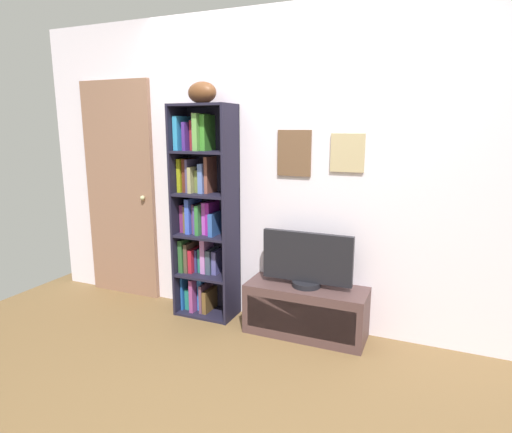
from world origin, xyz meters
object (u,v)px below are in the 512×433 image
(tv_stand, at_px, (306,310))
(television, at_px, (307,260))
(football, at_px, (202,93))
(bookshelf, at_px, (202,215))
(door, at_px, (120,191))

(tv_stand, xyz_separation_m, television, (0.00, 0.00, 0.41))
(football, distance_m, tv_stand, 1.89)
(bookshelf, bearing_deg, door, 174.52)
(tv_stand, bearing_deg, football, 178.03)
(bookshelf, height_order, football, football)
(door, bearing_deg, television, -4.70)
(football, bearing_deg, door, 172.77)
(football, xyz_separation_m, door, (-0.99, 0.13, -0.86))
(football, height_order, television, football)
(football, xyz_separation_m, tv_stand, (0.90, -0.03, -1.67))
(bookshelf, relative_size, football, 6.62)
(tv_stand, height_order, television, television)
(bookshelf, bearing_deg, football, -36.13)
(bookshelf, distance_m, television, 0.98)
(bookshelf, xyz_separation_m, television, (0.95, -0.06, -0.26))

